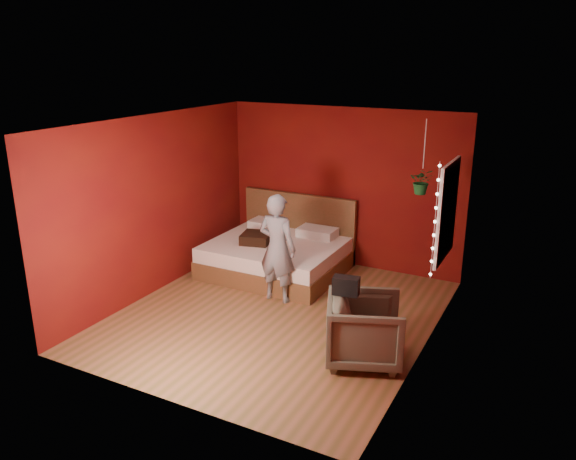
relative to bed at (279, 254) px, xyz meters
name	(u,v)px	position (x,y,z in m)	size (l,w,h in m)	color
floor	(277,315)	(0.75, -1.42, -0.29)	(4.50, 4.50, 0.00)	brown
room_walls	(277,195)	(0.75, -1.42, 1.38)	(4.04, 4.54, 2.62)	maroon
window	(447,211)	(2.71, -0.52, 1.21)	(0.05, 0.97, 1.27)	white
fairy_lights	(435,222)	(2.69, -1.05, 1.21)	(0.04, 0.04, 1.45)	silver
bed	(279,254)	(0.00, 0.00, 0.00)	(2.06, 1.75, 1.13)	brown
person	(277,248)	(0.51, -0.98, 0.49)	(0.57, 0.38, 1.57)	gray
armchair	(365,330)	(2.20, -1.99, 0.10)	(0.83, 0.86, 0.78)	#5E5F4B
handbag	(346,286)	(1.95, -1.99, 0.59)	(0.30, 0.15, 0.21)	black
throw_pillow	(256,238)	(-0.27, -0.24, 0.30)	(0.44, 0.44, 0.16)	black
hanging_plant	(422,181)	(2.29, -0.20, 1.48)	(0.36, 0.33, 1.00)	silver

